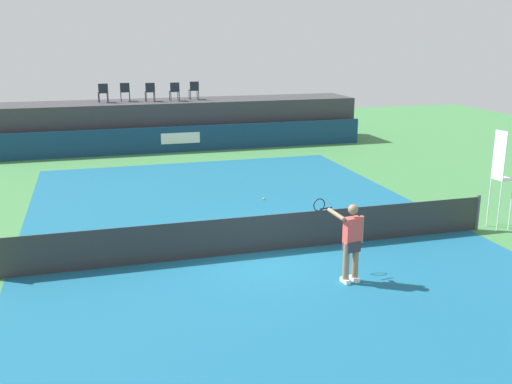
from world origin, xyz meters
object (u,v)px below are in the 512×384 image
at_px(umpire_chair, 500,173).
at_px(net_post_far, 478,212).
at_px(spectator_chair_far_left, 103,92).
at_px(spectator_chair_center, 150,91).
at_px(spectator_chair_far_right, 194,89).
at_px(spectator_chair_left, 125,91).
at_px(tennis_player, 351,240).
at_px(tennis_ball, 264,199).
at_px(spectator_chair_right, 174,91).

distance_m(umpire_chair, net_post_far, 1.24).
xyz_separation_m(spectator_chair_far_left, spectator_chair_center, (2.16, -0.13, 0.00)).
bearing_deg(spectator_chair_far_right, net_post_far, -71.50).
bearing_deg(umpire_chair, spectator_chair_far_right, 110.45).
height_order(spectator_chair_left, umpire_chair, spectator_chair_left).
xyz_separation_m(spectator_chair_center, umpire_chair, (7.89, -15.13, -1.11)).
relative_size(tennis_player, tennis_ball, 26.03).
relative_size(spectator_chair_far_left, spectator_chair_far_right, 1.00).
distance_m(tennis_player, tennis_ball, 6.87).
bearing_deg(spectator_chair_right, umpire_chair, -65.83).
bearing_deg(spectator_chair_far_right, tennis_ball, -88.30).
bearing_deg(spectator_chair_left, tennis_player, -78.69).
xyz_separation_m(spectator_chair_left, umpire_chair, (9.04, -15.45, -1.11)).
distance_m(spectator_chair_center, net_post_far, 16.93).
relative_size(spectator_chair_left, tennis_player, 0.50).
distance_m(spectator_chair_left, spectator_chair_center, 1.19).
bearing_deg(net_post_far, spectator_chair_right, 112.27).
bearing_deg(tennis_ball, spectator_chair_far_right, 91.70).
bearing_deg(tennis_player, umpire_chair, 22.28).
bearing_deg(tennis_ball, tennis_player, -90.73).
height_order(spectator_chair_right, tennis_player, spectator_chair_right).
relative_size(net_post_far, tennis_player, 0.56).
bearing_deg(spectator_chair_right, tennis_ball, -82.76).
xyz_separation_m(umpire_chair, tennis_player, (-5.50, -2.25, -0.63)).
relative_size(spectator_chair_far_left, spectator_chair_center, 1.00).
distance_m(spectator_chair_left, spectator_chair_right, 2.34).
distance_m(spectator_chair_left, umpire_chair, 17.93).
xyz_separation_m(spectator_chair_left, net_post_far, (8.45, -15.44, -2.19)).
bearing_deg(tennis_player, net_post_far, 24.75).
relative_size(spectator_chair_right, net_post_far, 0.89).
distance_m(umpire_chair, tennis_ball, 7.24).
height_order(spectator_chair_far_left, tennis_ball, spectator_chair_far_left).
bearing_deg(spectator_chair_far_left, spectator_chair_right, -4.32).
xyz_separation_m(spectator_chair_left, tennis_player, (3.54, -17.70, -1.73)).
bearing_deg(spectator_chair_far_right, spectator_chair_right, -160.53).
bearing_deg(umpire_chair, spectator_chair_right, 114.17).
bearing_deg(spectator_chair_center, umpire_chair, -62.45).
bearing_deg(spectator_chair_far_left, spectator_chair_center, -3.55).
relative_size(spectator_chair_center, umpire_chair, 0.32).
xyz_separation_m(spectator_chair_far_left, spectator_chair_left, (1.02, 0.19, 0.00)).
bearing_deg(net_post_far, spectator_chair_far_right, 108.50).
height_order(spectator_chair_far_right, tennis_player, spectator_chair_far_right).
height_order(umpire_chair, tennis_player, umpire_chair).
bearing_deg(spectator_chair_center, tennis_ball, -76.80).
height_order(spectator_chair_right, umpire_chair, spectator_chair_right).
bearing_deg(tennis_player, spectator_chair_far_left, 104.58).
bearing_deg(spectator_chair_far_left, spectator_chair_left, 10.36).
relative_size(spectator_chair_center, spectator_chair_far_right, 1.00).
relative_size(umpire_chair, net_post_far, 2.76).
distance_m(spectator_chair_far_right, umpire_chair, 16.44).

